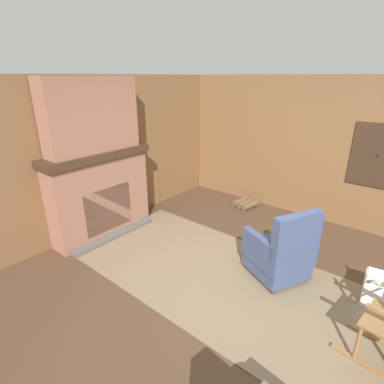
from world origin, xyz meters
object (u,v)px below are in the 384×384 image
(firewood_stack, at_px, (245,203))
(oil_lamp_vase, at_px, (65,149))
(armchair, at_px, (280,253))
(storage_case, at_px, (110,144))

(firewood_stack, height_order, oil_lamp_vase, oil_lamp_vase)
(armchair, height_order, firewood_stack, armchair)
(firewood_stack, distance_m, storage_case, 2.84)
(firewood_stack, xyz_separation_m, storage_case, (-1.30, -2.12, 1.37))
(oil_lamp_vase, relative_size, storage_case, 1.26)
(storage_case, bearing_deg, firewood_stack, 58.57)
(armchair, bearing_deg, firewood_stack, -23.05)
(armchair, distance_m, storage_case, 3.00)
(storage_case, bearing_deg, armchair, 8.43)
(armchair, relative_size, oil_lamp_vase, 3.20)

